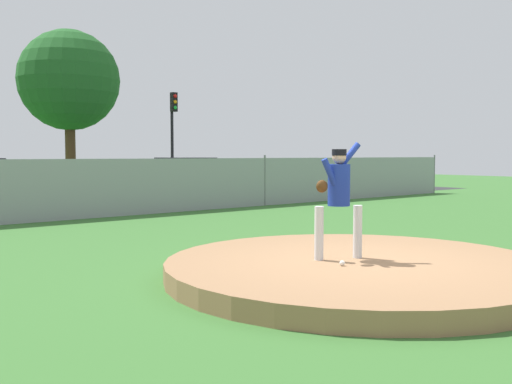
% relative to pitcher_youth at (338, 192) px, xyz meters
% --- Properties ---
extents(ground_plane, '(80.00, 80.00, 0.00)m').
position_rel_pitcher_youth_xyz_m(ground_plane, '(0.15, 5.76, -1.24)').
color(ground_plane, '#386B2D').
extents(asphalt_strip, '(44.00, 7.00, 0.01)m').
position_rel_pitcher_youth_xyz_m(asphalt_strip, '(0.15, 14.26, -1.24)').
color(asphalt_strip, '#2B2B2D').
rests_on(asphalt_strip, ground_plane).
extents(pitchers_mound, '(5.51, 5.51, 0.27)m').
position_rel_pitcher_youth_xyz_m(pitchers_mound, '(0.15, -0.24, -1.11)').
color(pitchers_mound, '#99704C').
rests_on(pitchers_mound, ground_plane).
extents(pitcher_youth, '(0.78, 0.37, 1.69)m').
position_rel_pitcher_youth_xyz_m(pitcher_youth, '(0.00, 0.00, 0.00)').
color(pitcher_youth, silver).
rests_on(pitcher_youth, pitchers_mound).
extents(baseball, '(0.07, 0.07, 0.07)m').
position_rel_pitcher_youth_xyz_m(baseball, '(-0.35, -0.40, -0.94)').
color(baseball, white).
rests_on(baseball, pitchers_mound).
extents(chainlink_fence, '(34.74, 0.07, 1.76)m').
position_rel_pitcher_youth_xyz_m(chainlink_fence, '(0.15, 9.76, -0.41)').
color(chainlink_fence, gray).
rests_on(chainlink_fence, ground_plane).
extents(parked_car_teal, '(1.91, 4.25, 1.66)m').
position_rel_pitcher_youth_xyz_m(parked_car_teal, '(6.99, 14.63, -0.45)').
color(parked_car_teal, '#146066').
rests_on(parked_car_teal, ground_plane).
extents(traffic_cone_orange, '(0.40, 0.40, 0.55)m').
position_rel_pitcher_youth_xyz_m(traffic_cone_orange, '(3.68, 15.99, -0.98)').
color(traffic_cone_orange, orange).
rests_on(traffic_cone_orange, asphalt_strip).
extents(traffic_light_far, '(0.28, 0.46, 4.71)m').
position_rel_pitcher_youth_xyz_m(traffic_light_far, '(8.71, 18.26, 1.98)').
color(traffic_light_far, black).
rests_on(traffic_light_far, ground_plane).
extents(tree_broad_right, '(4.82, 4.82, 7.76)m').
position_rel_pitcher_youth_xyz_m(tree_broad_right, '(5.18, 21.94, 4.08)').
color(tree_broad_right, '#4C331E').
rests_on(tree_broad_right, ground_plane).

